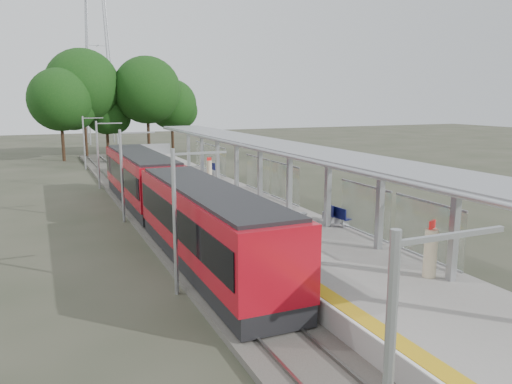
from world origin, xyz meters
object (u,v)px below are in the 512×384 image
(info_pillar_near, at_px, (430,252))
(bench_near, at_px, (338,216))
(litter_bin, at_px, (303,221))
(bench_far, at_px, (212,168))
(info_pillar_far, at_px, (209,170))
(train, at_px, (166,195))
(bench_mid, at_px, (331,212))

(info_pillar_near, bearing_deg, bench_near, 57.56)
(litter_bin, bearing_deg, bench_far, 84.40)
(bench_near, distance_m, info_pillar_far, 15.90)
(litter_bin, bearing_deg, bench_near, -0.04)
(bench_near, distance_m, bench_far, 18.60)
(train, relative_size, info_pillar_near, 13.64)
(bench_near, xyz_separation_m, info_pillar_near, (-1.04, -7.38, 0.38))
(bench_mid, bearing_deg, info_pillar_far, 110.19)
(bench_near, xyz_separation_m, litter_bin, (-2.00, 0.00, -0.08))
(bench_mid, xyz_separation_m, info_pillar_near, (-1.03, -8.09, 0.36))
(train, bearing_deg, info_pillar_far, 60.15)
(bench_mid, height_order, info_pillar_near, info_pillar_near)
(train, bearing_deg, bench_far, 61.50)
(bench_mid, bearing_deg, bench_far, 105.60)
(train, distance_m, bench_mid, 8.77)
(bench_mid, height_order, bench_far, bench_mid)
(bench_near, bearing_deg, info_pillar_far, 89.22)
(bench_mid, bearing_deg, litter_bin, -145.43)
(info_pillar_far, height_order, litter_bin, info_pillar_far)
(bench_far, bearing_deg, train, -125.57)
(info_pillar_near, bearing_deg, train, 90.30)
(train, distance_m, bench_near, 9.21)
(bench_near, relative_size, bench_mid, 0.94)
(train, height_order, bench_near, train)
(bench_near, xyz_separation_m, bench_mid, (-0.00, 0.71, 0.02))
(train, relative_size, bench_mid, 18.46)
(bench_mid, xyz_separation_m, litter_bin, (-2.00, -0.71, -0.11))
(info_pillar_near, xyz_separation_m, litter_bin, (-0.96, 7.39, -0.47))
(bench_far, relative_size, info_pillar_far, 0.84)
(bench_near, relative_size, info_pillar_near, 0.69)
(bench_near, relative_size, litter_bin, 1.72)
(bench_far, relative_size, info_pillar_near, 0.72)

